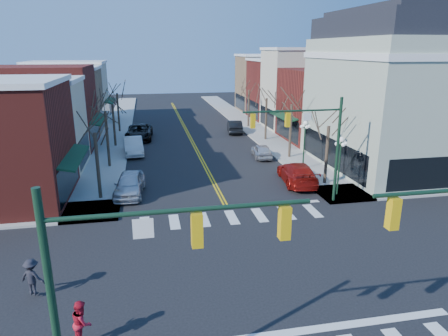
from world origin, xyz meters
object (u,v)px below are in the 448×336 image
victorian_corner (401,92)px  car_left_mid (133,146)px  lamppost_midblock (305,137)px  car_left_near (129,184)px  car_right_mid (262,151)px  car_right_far (235,127)px  lamppost_corner (340,156)px  car_left_far (139,132)px  car_right_near (297,173)px  pedestrian_dark_b (32,277)px  pedestrian_red_b (82,322)px

victorian_corner → car_left_mid: (-22.90, 8.93, -5.82)m
lamppost_midblock → car_left_near: bearing=-166.7°
car_left_near → car_right_mid: bearing=39.1°
car_left_mid → car_right_far: size_ratio=1.07×
victorian_corner → lamppost_midblock: victorian_corner is taller
lamppost_corner → car_left_far: lamppost_corner is taller
lamppost_midblock → car_left_near: size_ratio=0.90×
car_right_near → pedestrian_dark_b: pedestrian_dark_b is taller
victorian_corner → car_right_mid: (-10.69, 5.18, -5.99)m
car_left_far → car_right_far: car_left_far is taller
pedestrian_dark_b → lamppost_midblock: bearing=-117.8°
pedestrian_red_b → car_right_far: bearing=-26.6°
car_left_mid → lamppost_midblock: bearing=-34.3°
car_right_far → car_left_mid: bearing=42.3°
victorian_corner → car_right_mid: victorian_corner is taller
lamppost_corner → pedestrian_red_b: (-15.71, -12.37, -1.96)m
lamppost_midblock → car_right_far: size_ratio=0.91×
lamppost_midblock → pedestrian_dark_b: lamppost_midblock is taller
car_right_mid → pedestrian_red_b: (-13.32, -23.56, 0.33)m
victorian_corner → car_left_far: size_ratio=2.30×
car_right_far → pedestrian_red_b: 38.18m
car_right_far → car_left_near: bearing=66.6°
lamppost_corner → lamppost_midblock: (0.00, 6.50, 0.00)m
car_right_far → pedestrian_dark_b: (-15.83, -32.29, 0.18)m
lamppost_corner → car_right_mid: size_ratio=1.11×
car_left_far → car_right_near: car_left_far is taller
lamppost_corner → car_right_near: (-1.80, 3.23, -2.14)m
car_left_far → car_right_far: size_ratio=1.30×
lamppost_midblock → car_right_mid: size_ratio=1.11×
pedestrian_red_b → pedestrian_dark_b: (-2.49, 3.49, -0.03)m
car_right_near → car_right_far: car_right_near is taller
car_left_far → car_right_far: bearing=11.6°
pedestrian_dark_b → pedestrian_red_b: bearing=147.5°
lamppost_midblock → pedestrian_red_b: 24.64m
car_right_mid → car_left_near: bearing=38.0°
car_right_near → pedestrian_red_b: size_ratio=3.34×
victorian_corner → car_right_near: 11.99m
car_left_far → pedestrian_dark_b: (-4.10, -30.64, 0.10)m
car_left_near → car_left_far: 18.72m
victorian_corner → car_left_mid: bearing=158.7°
lamppost_corner → pedestrian_red_b: bearing=-141.8°
victorian_corner → lamppost_corner: bearing=-144.1°
lamppost_midblock → lamppost_corner: bearing=-90.0°
lamppost_midblock → car_left_near: 15.16m
lamppost_corner → car_right_far: (-2.37, 23.40, -2.18)m
victorian_corner → car_right_far: victorian_corner is taller
car_left_far → car_right_mid: (11.71, -10.57, -0.19)m
car_right_mid → car_left_mid: bearing=-12.7°
car_right_far → pedestrian_red_b: (-13.34, -35.78, 0.21)m
victorian_corner → car_left_far: victorian_corner is taller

